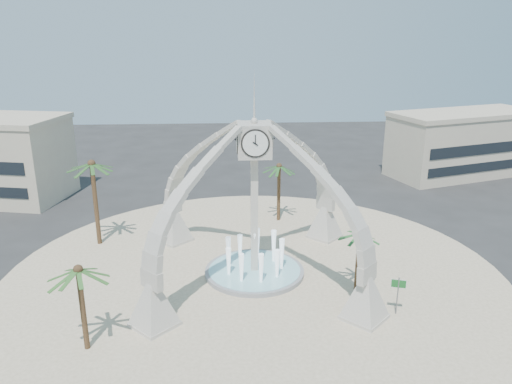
{
  "coord_description": "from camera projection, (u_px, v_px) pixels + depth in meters",
  "views": [
    {
      "loc": [
        -2.1,
        -36.3,
        18.71
      ],
      "look_at": [
        0.25,
        2.0,
        6.33
      ],
      "focal_mm": 35.0,
      "sensor_mm": 36.0,
      "label": 1
    }
  ],
  "objects": [
    {
      "name": "palm_south",
      "position": [
        78.0,
        271.0,
        29.21
      ],
      "size": [
        4.6,
        4.6,
        6.11
      ],
      "rotation": [
        0.0,
        0.0,
        0.33
      ],
      "color": "brown",
      "rests_on": "ground"
    },
    {
      "name": "palm_east",
      "position": [
        359.0,
        234.0,
        36.49
      ],
      "size": [
        4.21,
        4.21,
        5.23
      ],
      "rotation": [
        0.0,
        0.0,
        0.36
      ],
      "color": "brown",
      "rests_on": "ground"
    },
    {
      "name": "palm_west",
      "position": [
        92.0,
        165.0,
        43.77
      ],
      "size": [
        4.51,
        4.51,
        8.48
      ],
      "rotation": [
        0.0,
        0.0,
        -0.04
      ],
      "color": "brown",
      "rests_on": "ground"
    },
    {
      "name": "street_sign",
      "position": [
        398.0,
        288.0,
        33.96
      ],
      "size": [
        1.0,
        0.34,
        2.84
      ],
      "rotation": [
        0.0,
        0.0,
        -0.31
      ],
      "color": "slate",
      "rests_on": "ground"
    },
    {
      "name": "palm_north",
      "position": [
        279.0,
        167.0,
        50.06
      ],
      "size": [
        4.55,
        4.55,
        6.53
      ],
      "rotation": [
        0.0,
        0.0,
        -0.29
      ],
      "color": "brown",
      "rests_on": "ground"
    },
    {
      "name": "plaza",
      "position": [
        254.0,
        274.0,
        40.35
      ],
      "size": [
        40.0,
        40.0,
        0.06
      ],
      "primitive_type": "cylinder",
      "color": "beige",
      "rests_on": "ground"
    },
    {
      "name": "clock_tower",
      "position": [
        254.0,
        198.0,
        38.36
      ],
      "size": [
        17.94,
        17.94,
        16.3
      ],
      "color": "beige",
      "rests_on": "ground"
    },
    {
      "name": "building_ne",
      "position": [
        464.0,
        143.0,
        67.38
      ],
      "size": [
        21.87,
        14.17,
        8.6
      ],
      "rotation": [
        0.0,
        0.0,
        0.31
      ],
      "color": "#C4B799",
      "rests_on": "ground"
    },
    {
      "name": "fountain",
      "position": [
        254.0,
        271.0,
        40.27
      ],
      "size": [
        8.0,
        8.0,
        3.62
      ],
      "color": "gray",
      "rests_on": "ground"
    },
    {
      "name": "ground",
      "position": [
        254.0,
        274.0,
        40.36
      ],
      "size": [
        140.0,
        140.0,
        0.0
      ],
      "primitive_type": "plane",
      "color": "#282828",
      "rests_on": "ground"
    }
  ]
}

